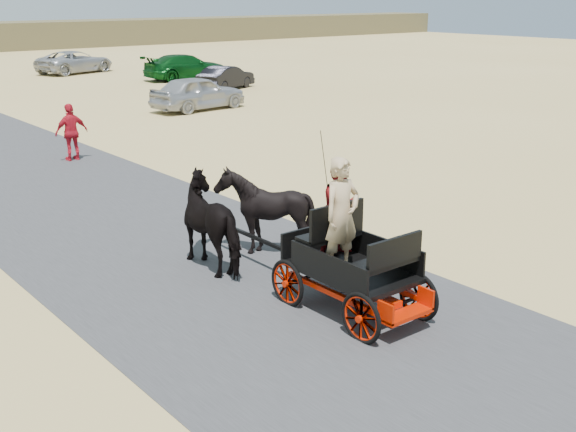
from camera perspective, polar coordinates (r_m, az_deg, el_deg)
ground at (r=10.45m, az=6.36°, el=-10.57°), size 140.00×140.00×0.00m
road at (r=10.45m, az=6.36°, el=-10.54°), size 6.00×140.00×0.01m
carriage at (r=11.51m, az=5.03°, el=-5.83°), size 1.30×2.40×0.72m
horse_left at (r=13.23m, az=-5.67°, el=-0.51°), size 0.91×2.01×1.70m
horse_right at (r=13.83m, az=-1.87°, el=0.36°), size 1.37×1.54×1.70m
driver_man at (r=10.98m, az=4.27°, el=0.04°), size 0.66×0.43×1.80m
passenger_woman at (r=11.73m, az=4.21°, el=0.59°), size 0.77×0.60×1.58m
pedestrian at (r=22.76m, az=-16.73°, el=6.36°), size 1.02×0.44×1.73m
car_a at (r=31.96m, az=-7.12°, el=9.64°), size 4.50×2.20×1.48m
car_b at (r=38.88m, az=-4.92°, el=10.85°), size 3.96×2.65×1.23m
car_c at (r=43.64m, az=-8.05°, el=11.58°), size 5.14×2.29×1.47m
car_d at (r=48.78m, az=-16.48°, el=11.60°), size 5.52×3.78×1.40m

